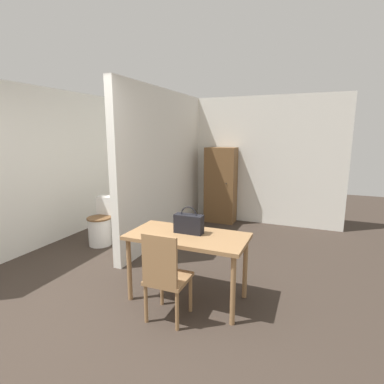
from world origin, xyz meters
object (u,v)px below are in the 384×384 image
Objects in this scene: handbag at (189,223)px; dining_table at (188,242)px; wooden_chair at (165,275)px; wooden_cabinet at (221,185)px; toilet at (102,224)px.

dining_table is at bearing -81.27° from handbag.
handbag is at bearing 86.02° from wooden_chair.
wooden_cabinet reaches higher than dining_table.
wooden_chair is 1.19× the size of toilet.
wooden_chair is at bearing -94.86° from dining_table.
wooden_cabinet is (-0.54, 2.97, 0.11)m from dining_table.
wooden_chair is 2.42m from toilet.
wooden_cabinet reaches higher than handbag.
handbag reaches higher than wooden_chair.
toilet is at bearing 152.69° from dining_table.
toilet is at bearing 153.87° from handbag.
wooden_chair is 0.60× the size of wooden_cabinet.
toilet is (-1.93, 1.46, -0.15)m from wooden_chair.
wooden_chair reaches higher than toilet.
wooden_chair is at bearing -81.60° from wooden_cabinet.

